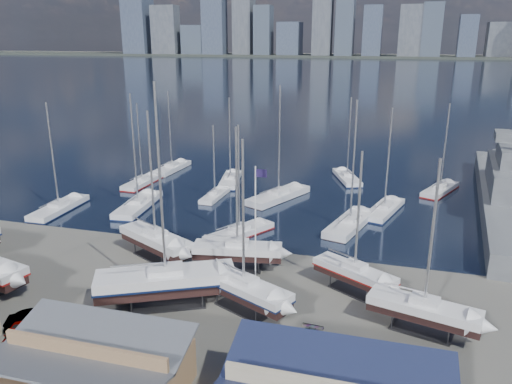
% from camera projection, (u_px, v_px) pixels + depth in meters
% --- Properties ---
extents(ground, '(1400.00, 1400.00, 0.00)m').
position_uv_depth(ground, '(186.00, 286.00, 47.79)').
color(ground, '#605E59').
rests_on(ground, ground).
extents(water, '(1400.00, 600.00, 0.40)m').
position_uv_depth(water, '(372.00, 73.00, 332.71)').
color(water, '#19223A').
rests_on(water, ground).
extents(far_shore, '(1400.00, 80.00, 2.20)m').
position_uv_depth(far_shore, '(385.00, 57.00, 571.27)').
color(far_shore, '#2D332D').
rests_on(far_shore, ground).
extents(skyline, '(639.14, 43.80, 107.69)m').
position_uv_depth(skyline, '(380.00, 21.00, 556.25)').
color(skyline, '#475166').
rests_on(skyline, far_shore).
extents(shed_grey, '(12.60, 8.40, 4.17)m').
position_uv_depth(shed_grey, '(87.00, 369.00, 32.45)').
color(shed_grey, '#8C6B4C').
rests_on(shed_grey, ground).
extents(sailboat_cradle_2, '(9.86, 6.92, 15.87)m').
position_uv_depth(sailboat_cradle_2, '(156.00, 240.00, 53.32)').
color(sailboat_cradle_2, '#2D2D33').
rests_on(sailboat_cradle_2, ground).
extents(sailboat_cradle_3, '(12.51, 8.54, 19.54)m').
position_uv_depth(sailboat_cradle_3, '(166.00, 281.00, 43.94)').
color(sailboat_cradle_3, '#2D2D33').
rests_on(sailboat_cradle_3, ground).
extents(sailboat_cradle_4, '(9.27, 4.00, 14.75)m').
position_uv_depth(sailboat_cradle_4, '(237.00, 250.00, 50.82)').
color(sailboat_cradle_4, '#2D2D33').
rests_on(sailboat_cradle_4, ground).
extents(sailboat_cradle_5, '(9.54, 6.44, 15.16)m').
position_uv_depth(sailboat_cradle_5, '(244.00, 288.00, 43.12)').
color(sailboat_cradle_5, '#2D2D33').
rests_on(sailboat_cradle_5, ground).
extents(sailboat_cradle_6, '(8.24, 6.14, 13.47)m').
position_uv_depth(sailboat_cradle_6, '(354.00, 273.00, 46.13)').
color(sailboat_cradle_6, '#2D2D33').
rests_on(sailboat_cradle_6, ground).
extents(sailboat_cradle_7, '(9.09, 4.62, 14.41)m').
position_uv_depth(sailboat_cradle_7, '(424.00, 310.00, 39.83)').
color(sailboat_cradle_7, '#2D2D33').
rests_on(sailboat_cradle_7, ground).
extents(sailboat_moored_0, '(3.12, 10.43, 15.51)m').
position_uv_depth(sailboat_moored_0, '(59.00, 209.00, 68.07)').
color(sailboat_moored_0, black).
rests_on(sailboat_moored_0, water).
extents(sailboat_moored_1, '(2.97, 9.26, 13.69)m').
position_uv_depth(sailboat_moored_1, '(142.00, 183.00, 80.42)').
color(sailboat_moored_1, black).
rests_on(sailboat_moored_1, water).
extents(sailboat_moored_2, '(3.44, 9.88, 14.66)m').
position_uv_depth(sailboat_moored_2, '(172.00, 169.00, 88.85)').
color(sailboat_moored_2, black).
rests_on(sailboat_moored_2, water).
extents(sailboat_moored_3, '(4.08, 11.33, 16.58)m').
position_uv_depth(sailboat_moored_3, '(138.00, 206.00, 69.21)').
color(sailboat_moored_3, black).
rests_on(sailboat_moored_3, water).
extents(sailboat_moored_4, '(2.35, 7.57, 11.34)m').
position_uv_depth(sailboat_moored_4, '(215.00, 196.00, 73.74)').
color(sailboat_moored_4, black).
rests_on(sailboat_moored_4, water).
extents(sailboat_moored_5, '(4.46, 10.01, 14.46)m').
position_uv_depth(sailboat_moored_5, '(230.00, 181.00, 81.41)').
color(sailboat_moored_5, black).
rests_on(sailboat_moored_5, water).
extents(sailboat_moored_6, '(7.01, 9.43, 14.03)m').
position_uv_depth(sailboat_moored_6, '(239.00, 234.00, 59.69)').
color(sailboat_moored_6, black).
rests_on(sailboat_moored_6, water).
extents(sailboat_moored_7, '(7.72, 11.73, 17.28)m').
position_uv_depth(sailboat_moored_7, '(279.00, 197.00, 73.14)').
color(sailboat_moored_7, black).
rests_on(sailboat_moored_7, water).
extents(sailboat_moored_8, '(5.89, 9.91, 14.33)m').
position_uv_depth(sailboat_moored_8, '(347.00, 179.00, 82.82)').
color(sailboat_moored_8, black).
rests_on(sailboat_moored_8, water).
extents(sailboat_moored_9, '(5.78, 11.41, 16.59)m').
position_uv_depth(sailboat_moored_9, '(350.00, 225.00, 62.38)').
color(sailboat_moored_9, black).
rests_on(sailboat_moored_9, water).
extents(sailboat_moored_10, '(5.44, 10.35, 14.90)m').
position_uv_depth(sailboat_moored_10, '(384.00, 211.00, 67.49)').
color(sailboat_moored_10, black).
rests_on(sailboat_moored_10, water).
extents(sailboat_moored_11, '(6.27, 9.76, 14.20)m').
position_uv_depth(sailboat_moored_11, '(440.00, 191.00, 76.36)').
color(sailboat_moored_11, black).
rests_on(sailboat_moored_11, water).
extents(naval_ship_east, '(12.74, 49.58, 18.41)m').
position_uv_depth(naval_ship_east, '(511.00, 196.00, 69.11)').
color(naval_ship_east, slate).
rests_on(naval_ship_east, water).
extents(car_a, '(2.90, 4.59, 1.46)m').
position_uv_depth(car_a, '(18.00, 334.00, 38.79)').
color(car_a, gray).
rests_on(car_a, ground).
extents(car_b, '(4.94, 3.45, 1.54)m').
position_uv_depth(car_b, '(36.00, 321.00, 40.49)').
color(car_b, gray).
rests_on(car_b, ground).
extents(car_c, '(3.83, 5.40, 1.37)m').
position_uv_depth(car_c, '(93.00, 338.00, 38.33)').
color(car_c, gray).
rests_on(car_c, ground).
extents(car_d, '(2.39, 5.02, 1.41)m').
position_uv_depth(car_d, '(305.00, 349.00, 36.93)').
color(car_d, gray).
rests_on(car_d, ground).
extents(flagpole, '(1.07, 0.12, 12.16)m').
position_uv_depth(flagpole, '(256.00, 222.00, 44.55)').
color(flagpole, white).
rests_on(flagpole, ground).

